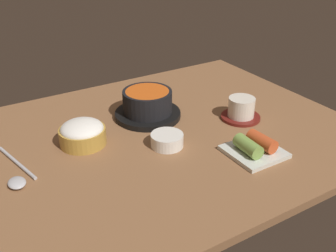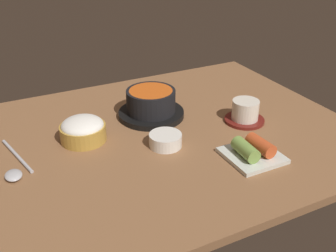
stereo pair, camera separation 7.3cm
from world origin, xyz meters
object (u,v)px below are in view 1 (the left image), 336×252
object	(u,v)px
spoon	(17,175)
tea_cup_with_saucer	(241,109)
rice_bowl	(82,133)
banchan_cup_center	(167,140)
stone_pot	(148,105)
kimchi_plate	(255,148)

from	to	relation	value
spoon	tea_cup_with_saucer	bearing A→B (deg)	-3.29
rice_bowl	banchan_cup_center	world-z (taller)	rice_bowl
stone_pot	spoon	distance (cm)	39.06
rice_bowl	kimchi_plate	distance (cm)	40.78
tea_cup_with_saucer	spoon	xyz separation A→B (cm)	(-58.44, 3.36, -2.16)
stone_pot	kimchi_plate	world-z (taller)	stone_pot
kimchi_plate	spoon	bearing A→B (deg)	159.06
rice_bowl	spoon	distance (cm)	18.40
kimchi_plate	stone_pot	bearing A→B (deg)	111.81
tea_cup_with_saucer	kimchi_plate	xyz separation A→B (cm)	(-9.17, -15.50, -1.15)
kimchi_plate	tea_cup_with_saucer	bearing A→B (deg)	59.40
stone_pot	spoon	xyz separation A→B (cm)	(-37.46, -10.67, -2.99)
stone_pot	tea_cup_with_saucer	distance (cm)	25.26
banchan_cup_center	spoon	distance (cm)	34.31
spoon	kimchi_plate	bearing A→B (deg)	-20.94
tea_cup_with_saucer	banchan_cup_center	xyz separation A→B (cm)	(-24.56, -1.93, -1.08)
spoon	banchan_cup_center	bearing A→B (deg)	-8.86
stone_pot	banchan_cup_center	size ratio (longest dim) A/B	2.28
rice_bowl	tea_cup_with_saucer	bearing A→B (deg)	-13.08
tea_cup_with_saucer	kimchi_plate	bearing A→B (deg)	-120.60
tea_cup_with_saucer	spoon	size ratio (longest dim) A/B	0.56
rice_bowl	kimchi_plate	size ratio (longest dim) A/B	0.93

